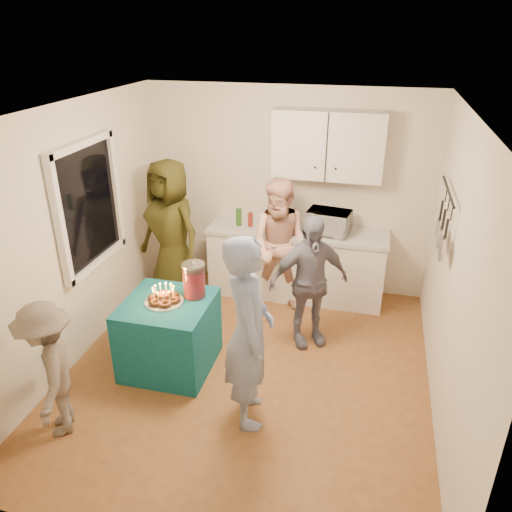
% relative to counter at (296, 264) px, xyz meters
% --- Properties ---
extents(floor, '(4.00, 4.00, 0.00)m').
position_rel_counter_xyz_m(floor, '(-0.20, -1.70, -0.43)').
color(floor, brown).
rests_on(floor, ground).
extents(ceiling, '(4.00, 4.00, 0.00)m').
position_rel_counter_xyz_m(ceiling, '(-0.20, -1.70, 2.17)').
color(ceiling, white).
rests_on(ceiling, floor).
extents(back_wall, '(3.60, 3.60, 0.00)m').
position_rel_counter_xyz_m(back_wall, '(-0.20, 0.30, 0.87)').
color(back_wall, silver).
rests_on(back_wall, floor).
extents(left_wall, '(4.00, 4.00, 0.00)m').
position_rel_counter_xyz_m(left_wall, '(-2.00, -1.70, 0.87)').
color(left_wall, silver).
rests_on(left_wall, floor).
extents(right_wall, '(4.00, 4.00, 0.00)m').
position_rel_counter_xyz_m(right_wall, '(1.60, -1.70, 0.87)').
color(right_wall, silver).
rests_on(right_wall, floor).
extents(window_night, '(0.04, 1.00, 1.20)m').
position_rel_counter_xyz_m(window_night, '(-1.97, -1.40, 1.12)').
color(window_night, black).
rests_on(window_night, left_wall).
extents(counter, '(2.20, 0.58, 0.86)m').
position_rel_counter_xyz_m(counter, '(0.00, 0.00, 0.00)').
color(counter, white).
rests_on(counter, floor).
extents(countertop, '(2.24, 0.62, 0.05)m').
position_rel_counter_xyz_m(countertop, '(0.00, -0.00, 0.46)').
color(countertop, beige).
rests_on(countertop, counter).
extents(upper_cabinet, '(1.30, 0.30, 0.80)m').
position_rel_counter_xyz_m(upper_cabinet, '(0.30, 0.15, 1.52)').
color(upper_cabinet, white).
rests_on(upper_cabinet, back_wall).
extents(pot_rack, '(0.12, 1.00, 0.60)m').
position_rel_counter_xyz_m(pot_rack, '(1.52, -1.00, 1.17)').
color(pot_rack, black).
rests_on(pot_rack, right_wall).
extents(microwave, '(0.56, 0.42, 0.28)m').
position_rel_counter_xyz_m(microwave, '(0.38, 0.00, 0.62)').
color(microwave, white).
rests_on(microwave, countertop).
extents(party_table, '(0.85, 0.85, 0.76)m').
position_rel_counter_xyz_m(party_table, '(-1.00, -1.79, -0.05)').
color(party_table, '#0F5764').
rests_on(party_table, floor).
extents(donut_cake, '(0.38, 0.38, 0.18)m').
position_rel_counter_xyz_m(donut_cake, '(-1.02, -1.80, 0.42)').
color(donut_cake, '#381C0C').
rests_on(donut_cake, party_table).
extents(punch_jar, '(0.22, 0.22, 0.34)m').
position_rel_counter_xyz_m(punch_jar, '(-0.77, -1.61, 0.50)').
color(punch_jar, red).
rests_on(punch_jar, party_table).
extents(man_birthday, '(0.60, 0.75, 1.78)m').
position_rel_counter_xyz_m(man_birthday, '(-0.03, -2.30, 0.46)').
color(man_birthday, '#8295BD').
rests_on(man_birthday, floor).
extents(woman_back_left, '(1.04, 0.88, 1.82)m').
position_rel_counter_xyz_m(woman_back_left, '(-1.51, -0.42, 0.48)').
color(woman_back_left, '#555418').
rests_on(woman_back_left, floor).
extents(woman_back_center, '(0.82, 0.65, 1.65)m').
position_rel_counter_xyz_m(woman_back_center, '(-0.13, -0.36, 0.40)').
color(woman_back_center, '#E68F78').
rests_on(woman_back_center, floor).
extents(woman_back_right, '(0.95, 0.75, 1.50)m').
position_rel_counter_xyz_m(woman_back_right, '(0.30, -1.02, 0.32)').
color(woman_back_right, black).
rests_on(woman_back_right, floor).
extents(child_near_left, '(0.80, 0.94, 1.26)m').
position_rel_counter_xyz_m(child_near_left, '(-1.60, -2.86, 0.20)').
color(child_near_left, '#5C5249').
rests_on(child_near_left, floor).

